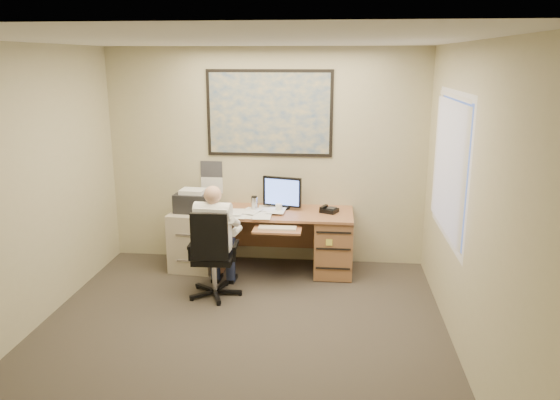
# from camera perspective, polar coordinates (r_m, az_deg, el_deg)

# --- Properties ---
(room_shell) EXTENTS (4.00, 4.50, 2.70)m
(room_shell) POSITION_cam_1_polar(r_m,az_deg,el_deg) (4.71, -5.01, -0.31)
(room_shell) COLOR #37312A
(room_shell) RESTS_ON ground
(desk) EXTENTS (1.60, 0.97, 1.14)m
(desk) POSITION_cam_1_polar(r_m,az_deg,el_deg) (6.71, 3.47, -3.77)
(desk) COLOR #A26A45
(desk) RESTS_ON ground
(world_map) EXTENTS (1.56, 0.03, 1.06)m
(world_map) POSITION_cam_1_polar(r_m,az_deg,el_deg) (6.78, -1.12, 9.03)
(world_map) COLOR #1E4C93
(world_map) RESTS_ON room_shell
(wall_calendar) EXTENTS (0.28, 0.01, 0.42)m
(wall_calendar) POSITION_cam_1_polar(r_m,az_deg,el_deg) (7.04, -7.15, 2.38)
(wall_calendar) COLOR white
(wall_calendar) RESTS_ON room_shell
(window_blinds) EXTENTS (0.06, 1.40, 1.30)m
(window_blinds) POSITION_cam_1_polar(r_m,az_deg,el_deg) (5.47, 17.36, 3.33)
(window_blinds) COLOR beige
(window_blinds) RESTS_ON room_shell
(filing_cabinet) EXTENTS (0.57, 0.67, 1.01)m
(filing_cabinet) POSITION_cam_1_polar(r_m,az_deg,el_deg) (6.91, -8.87, -3.50)
(filing_cabinet) COLOR #BCAF97
(filing_cabinet) RESTS_ON ground
(office_chair) EXTENTS (0.62, 0.62, 1.01)m
(office_chair) POSITION_cam_1_polar(r_m,az_deg,el_deg) (6.06, -6.99, -7.43)
(office_chair) COLOR black
(office_chair) RESTS_ON ground
(person) EXTENTS (0.55, 0.76, 1.24)m
(person) POSITION_cam_1_polar(r_m,az_deg,el_deg) (6.02, -6.91, -4.28)
(person) COLOR white
(person) RESTS_ON office_chair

